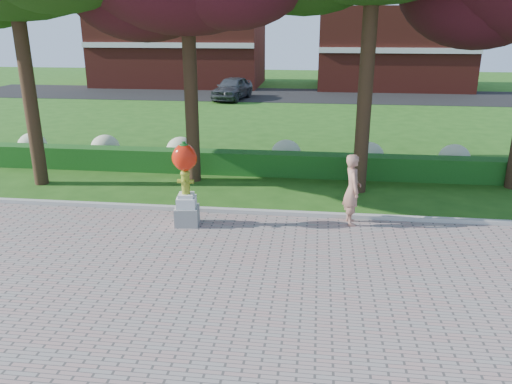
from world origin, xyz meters
TOP-DOWN VIEW (x-y plane):
  - ground at (0.00, 0.00)m, footprint 100.00×100.00m
  - walkway at (0.00, -4.00)m, footprint 40.00×14.00m
  - curb at (0.00, 3.00)m, footprint 40.00×0.18m
  - lawn_hedge at (0.00, 7.00)m, footprint 24.00×0.70m
  - hydrangea_row at (0.57, 8.00)m, footprint 20.10×1.10m
  - street at (0.00, 28.00)m, footprint 50.00×8.00m
  - building_left at (-10.00, 34.00)m, footprint 14.00×8.00m
  - building_right at (8.00, 34.00)m, footprint 12.00×8.00m
  - hydrant_sculpture at (-1.21, 2.00)m, footprint 0.68×0.68m
  - woman at (3.08, 2.60)m, footprint 0.56×0.75m
  - parked_car at (-3.95, 25.21)m, footprint 2.66×4.89m

SIDE VIEW (x-z plane):
  - ground at x=0.00m, z-range 0.00..0.00m
  - street at x=0.00m, z-range 0.00..0.02m
  - walkway at x=0.00m, z-range 0.00..0.04m
  - curb at x=0.00m, z-range 0.00..0.15m
  - lawn_hedge at x=0.00m, z-range 0.00..0.80m
  - hydrangea_row at x=0.57m, z-range 0.06..1.04m
  - parked_car at x=-3.95m, z-range 0.02..1.60m
  - woman at x=3.08m, z-range 0.04..1.93m
  - hydrant_sculpture at x=-1.21m, z-range 0.11..2.34m
  - building_right at x=8.00m, z-range 0.00..6.40m
  - building_left at x=-10.00m, z-range 0.00..7.00m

